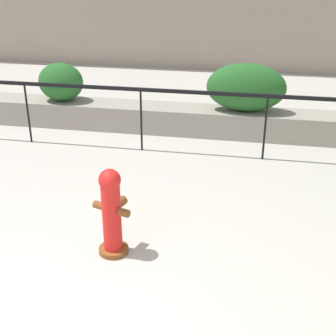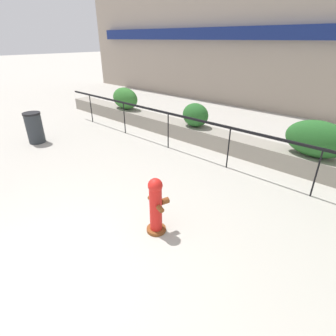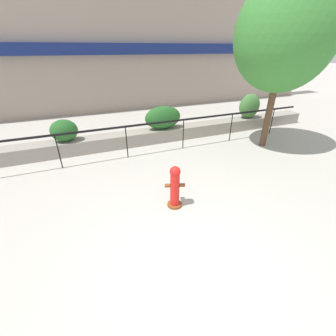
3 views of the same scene
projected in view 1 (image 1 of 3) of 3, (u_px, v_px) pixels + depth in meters
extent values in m
cube|color=gray|center=(155.00, 118.00, 9.33)|extent=(18.00, 0.70, 0.50)
cube|color=black|center=(140.00, 90.00, 7.99)|extent=(15.00, 0.05, 0.06)
cylinder|color=black|center=(28.00, 113.00, 8.58)|extent=(0.04, 0.04, 1.15)
cylinder|color=black|center=(141.00, 120.00, 8.21)|extent=(0.04, 0.04, 1.15)
cylinder|color=black|center=(265.00, 128.00, 7.85)|extent=(0.04, 0.04, 1.15)
ellipsoid|color=#235B23|center=(61.00, 82.00, 9.40)|extent=(0.91, 0.70, 0.77)
ellipsoid|color=#235B23|center=(246.00, 88.00, 8.74)|extent=(1.49, 0.70, 0.91)
cylinder|color=brown|center=(114.00, 250.00, 5.56)|extent=(0.45, 0.45, 0.06)
cylinder|color=red|center=(112.00, 217.00, 5.37)|extent=(0.28, 0.28, 0.85)
sphere|color=red|center=(110.00, 180.00, 5.18)|extent=(0.25, 0.25, 0.25)
cylinder|color=brown|center=(120.00, 202.00, 5.47)|extent=(0.15, 0.17, 0.11)
cylinder|color=brown|center=(124.00, 213.00, 5.25)|extent=(0.15, 0.13, 0.09)
cylinder|color=brown|center=(99.00, 205.00, 5.41)|extent=(0.15, 0.13, 0.09)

